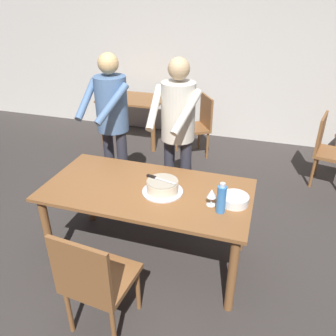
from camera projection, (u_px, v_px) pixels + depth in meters
The scene contains 14 objects.
ground_plane at pixel (149, 256), 3.15m from camera, with size 14.00×14.00×0.00m, color #383330.
back_wall at pixel (218, 54), 5.20m from camera, with size 10.00×0.12×2.70m, color beige.
main_dining_table at pixel (147, 199), 2.85m from camera, with size 1.75×0.88×0.75m.
cake_on_platter at pixel (163, 187), 2.73m from camera, with size 0.34×0.34×0.11m.
cake_knife at pixel (155, 178), 2.73m from camera, with size 0.27×0.09×0.02m.
plate_stack at pixel (235, 199), 2.59m from camera, with size 0.22×0.22×0.07m.
wine_glass_near at pixel (212, 194), 2.54m from camera, with size 0.08×0.08×0.14m.
water_bottle at pixel (221, 199), 2.45m from camera, with size 0.07×0.07×0.25m.
person_cutting_cake at pixel (178, 127), 3.17m from camera, with size 0.46×0.57×1.72m.
person_standing_beside at pixel (112, 118), 3.38m from camera, with size 0.46×0.57×1.72m.
chair_near_side at pixel (95, 279), 2.26m from camera, with size 0.48×0.48×0.90m.
background_table at pixel (133, 108), 5.29m from camera, with size 1.00×0.70×0.74m.
background_chair_0 at pixel (197, 124), 4.89m from camera, with size 0.61×0.61×0.90m.
background_chair_2 at pixel (329, 148), 4.13m from camera, with size 0.53×0.53×0.90m.
Camera 1 is at (0.89, -2.22, 2.22)m, focal length 35.48 mm.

